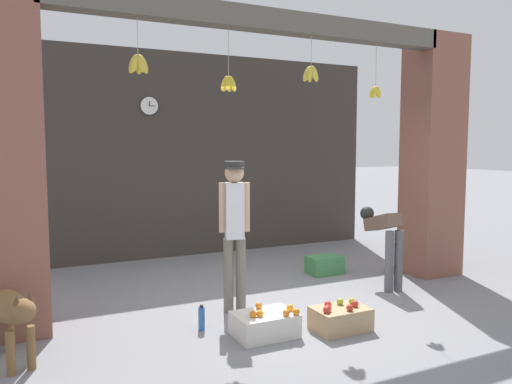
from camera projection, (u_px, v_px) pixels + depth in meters
ground_plane at (272, 304)px, 5.83m from camera, size 60.00×60.00×0.00m
shop_back_wall at (190, 155)px, 8.36m from camera, size 6.77×0.12×3.38m
shop_pillar_left at (5, 163)px, 4.76m from camera, size 0.70×0.60×3.38m
shop_pillar_right at (432, 157)px, 7.12m from camera, size 0.70×0.60×3.38m
storefront_awning at (267, 24)px, 5.63m from camera, size 4.87×0.28×0.94m
dog at (11, 311)px, 4.19m from camera, size 0.46×0.94×0.68m
shopkeeper at (234, 223)px, 5.49m from camera, size 0.33×0.29×1.68m
worker_stooping at (385, 236)px, 6.48m from camera, size 0.28×0.78×1.02m
fruit_crate_oranges at (265, 324)px, 4.85m from camera, size 0.59×0.43×0.29m
fruit_crate_apples at (340, 318)px, 5.01m from camera, size 0.55×0.38×0.29m
produce_box_green at (325, 265)px, 7.21m from camera, size 0.50×0.32×0.26m
water_bottle at (202, 318)px, 5.00m from camera, size 0.07×0.07×0.26m
wall_clock at (149, 106)px, 7.93m from camera, size 0.30×0.03×0.30m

